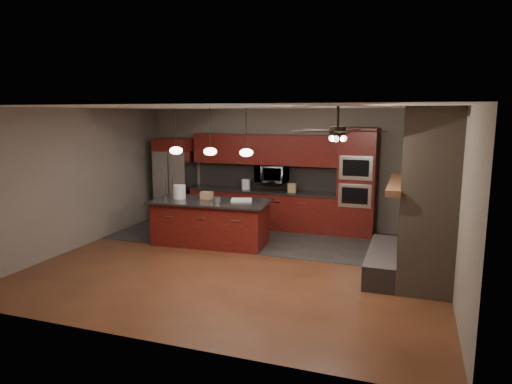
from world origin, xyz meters
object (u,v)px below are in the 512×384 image
at_px(counter_bucket, 246,184).
at_px(counter_box, 292,188).
at_px(refrigerator, 176,180).
at_px(cardboard_box, 207,195).
at_px(microwave, 272,173).
at_px(kitchen_island, 211,222).
at_px(oven_tower, 357,183).
at_px(white_bucket, 179,192).
at_px(paint_tray, 242,200).
at_px(paint_can, 217,200).

xyz_separation_m(counter_bucket, counter_box, (1.15, -0.05, -0.02)).
bearing_deg(refrigerator, cardboard_box, -43.49).
distance_m(microwave, kitchen_island, 2.08).
relative_size(oven_tower, white_bucket, 8.34).
xyz_separation_m(microwave, refrigerator, (-2.48, -0.13, -0.26)).
distance_m(microwave, counter_bucket, 0.69).
height_order(kitchen_island, cardboard_box, cardboard_box).
relative_size(microwave, counter_bucket, 3.07).
bearing_deg(cardboard_box, kitchen_island, -43.57).
height_order(refrigerator, white_bucket, refrigerator).
xyz_separation_m(paint_tray, cardboard_box, (-0.77, -0.03, 0.06)).
distance_m(oven_tower, paint_can, 3.14).
distance_m(microwave, cardboard_box, 1.87).
bearing_deg(refrigerator, paint_can, -42.41).
height_order(paint_can, counter_box, counter_box).
height_order(microwave, counter_bucket, microwave).
xyz_separation_m(refrigerator, paint_can, (1.88, -1.72, -0.07)).
bearing_deg(paint_tray, microwave, 66.51).
bearing_deg(microwave, white_bucket, -130.75).
height_order(refrigerator, paint_tray, refrigerator).
height_order(kitchen_island, paint_tray, paint_tray).
xyz_separation_m(refrigerator, kitchen_island, (1.69, -1.60, -0.57)).
height_order(oven_tower, white_bucket, oven_tower).
bearing_deg(oven_tower, white_bucket, -154.15).
height_order(cardboard_box, counter_bucket, counter_bucket).
relative_size(refrigerator, kitchen_island, 0.83).
bearing_deg(microwave, oven_tower, -1.66).
distance_m(oven_tower, kitchen_island, 3.31).
bearing_deg(microwave, cardboard_box, -120.29).
bearing_deg(microwave, refrigerator, -176.97).
distance_m(microwave, paint_tray, 1.62).
bearing_deg(oven_tower, paint_tray, -144.80).
bearing_deg(paint_tray, cardboard_box, 164.64).
distance_m(microwave, white_bucket, 2.31).
height_order(refrigerator, counter_box, refrigerator).
bearing_deg(paint_can, kitchen_island, 148.73).
bearing_deg(counter_box, refrigerator, 176.49).
distance_m(microwave, counter_box, 0.61).
distance_m(paint_can, cardboard_box, 0.43).
bearing_deg(counter_box, kitchen_island, -132.78).
xyz_separation_m(kitchen_island, paint_can, (0.19, -0.12, 0.51)).
bearing_deg(refrigerator, counter_bucket, 2.52).
bearing_deg(white_bucket, counter_box, 39.07).
xyz_separation_m(oven_tower, counter_bucket, (-2.61, 0.01, -0.17)).
xyz_separation_m(white_bucket, paint_can, (0.91, -0.11, -0.09)).
xyz_separation_m(kitchen_island, paint_tray, (0.62, 0.17, 0.48)).
bearing_deg(counter_box, microwave, 165.02).
xyz_separation_m(refrigerator, counter_box, (3.00, 0.03, -0.04)).
height_order(microwave, kitchen_island, microwave).
relative_size(microwave, cardboard_box, 3.06).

